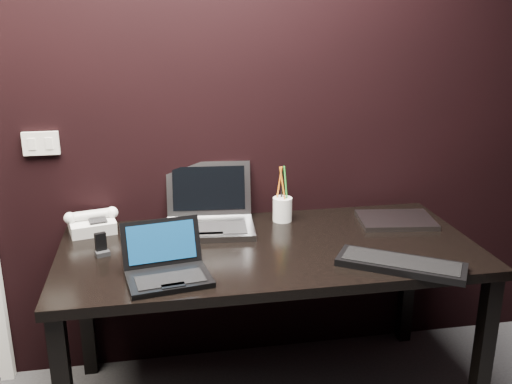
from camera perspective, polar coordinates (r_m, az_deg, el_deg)
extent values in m
plane|color=black|center=(2.55, -7.12, 9.41)|extent=(4.00, 0.00, 4.00)
cube|color=silver|center=(2.61, -20.71, 4.57)|extent=(0.15, 0.02, 0.10)
cube|color=silver|center=(2.61, -21.50, 4.47)|extent=(0.03, 0.01, 0.05)
cube|color=silver|center=(2.59, -19.99, 4.57)|extent=(0.03, 0.01, 0.05)
cube|color=black|center=(2.36, 1.34, -5.81)|extent=(1.70, 0.80, 0.04)
cube|color=black|center=(2.53, 21.75, -14.97)|extent=(0.06, 0.06, 0.70)
cube|color=black|center=(2.82, -16.69, -10.86)|extent=(0.06, 0.06, 0.70)
cube|color=black|center=(3.06, 14.93, -8.35)|extent=(0.06, 0.06, 0.70)
cube|color=black|center=(2.07, -8.68, -8.61)|extent=(0.32, 0.24, 0.02)
cube|color=black|center=(2.04, -8.57, -8.60)|extent=(0.25, 0.15, 0.00)
cube|color=black|center=(2.00, -8.27, -9.24)|extent=(0.09, 0.04, 0.00)
cube|color=black|center=(2.15, -9.45, -4.96)|extent=(0.30, 0.11, 0.17)
cube|color=#0A294B|center=(2.14, -9.42, -4.97)|extent=(0.25, 0.08, 0.14)
cube|color=gray|center=(2.50, -4.62, -3.65)|extent=(0.41, 0.31, 0.03)
cube|color=black|center=(2.46, -4.62, -3.61)|extent=(0.33, 0.18, 0.00)
cube|color=#9D9EA2|center=(2.40, -4.59, -4.23)|extent=(0.11, 0.05, 0.00)
cube|color=gray|center=(2.62, -4.75, 0.37)|extent=(0.39, 0.11, 0.24)
cube|color=black|center=(2.61, -4.75, 0.37)|extent=(0.33, 0.08, 0.19)
cube|color=black|center=(2.22, 14.29, -7.04)|extent=(0.48, 0.39, 0.03)
cube|color=black|center=(2.21, 14.32, -6.69)|extent=(0.43, 0.34, 0.00)
cube|color=#9E9FA4|center=(2.67, 13.81, -2.75)|extent=(0.36, 0.28, 0.02)
cube|color=silver|center=(2.59, -16.09, -3.16)|extent=(0.22, 0.21, 0.08)
cylinder|color=silver|center=(2.56, -16.14, -2.25)|extent=(0.18, 0.08, 0.04)
sphere|color=silver|center=(2.55, -18.11, -2.50)|extent=(0.06, 0.06, 0.05)
sphere|color=white|center=(2.57, -14.19, -2.00)|extent=(0.06, 0.06, 0.05)
cube|color=black|center=(2.53, -15.53, -2.74)|extent=(0.08, 0.07, 0.01)
cube|color=black|center=(2.33, -15.26, -5.02)|extent=(0.05, 0.03, 0.09)
cube|color=black|center=(2.33, -15.09, -5.95)|extent=(0.06, 0.05, 0.02)
cylinder|color=white|center=(2.61, 2.66, -1.73)|extent=(0.11, 0.11, 0.11)
cylinder|color=orange|center=(2.57, 2.34, 0.82)|extent=(0.03, 0.03, 0.16)
cylinder|color=green|center=(2.57, 2.98, 0.80)|extent=(0.02, 0.02, 0.16)
cylinder|color=black|center=(2.58, 2.64, 0.90)|extent=(0.02, 0.02, 0.17)
cylinder|color=#C36412|center=(2.56, 2.68, 0.73)|extent=(0.03, 0.03, 0.16)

